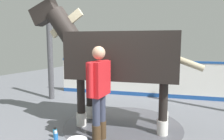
% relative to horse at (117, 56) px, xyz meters
% --- Properties ---
extents(ground_plane, '(16.00, 16.00, 0.02)m').
position_rel_horse_xyz_m(ground_plane, '(0.18, -0.03, -1.44)').
color(ground_plane, slate).
extents(wet_patch, '(2.43, 2.43, 0.00)m').
position_rel_horse_xyz_m(wet_patch, '(-0.03, 0.13, -1.43)').
color(wet_patch, '#4C4C54').
rests_on(wet_patch, ground).
extents(barrier_wall, '(1.34, 5.08, 1.14)m').
position_rel_horse_xyz_m(barrier_wall, '(-2.42, -0.47, -0.90)').
color(barrier_wall, white).
rests_on(barrier_wall, ground).
extents(roof_post_near, '(0.16, 0.16, 2.68)m').
position_rel_horse_xyz_m(roof_post_near, '(-0.84, -2.65, -0.09)').
color(roof_post_near, '#4C4C51').
rests_on(roof_post_near, ground).
extents(horse, '(1.39, 3.47, 2.59)m').
position_rel_horse_xyz_m(horse, '(0.00, 0.00, 0.00)').
color(horse, black).
rests_on(horse, ground).
extents(handler, '(0.66, 0.26, 1.64)m').
position_rel_horse_xyz_m(handler, '(0.80, 0.08, -0.49)').
color(handler, '#47331E').
rests_on(handler, ground).
extents(bottle_shampoo, '(0.07, 0.07, 0.19)m').
position_rel_horse_xyz_m(bottle_shampoo, '(1.07, -0.68, -1.34)').
color(bottle_shampoo, '#3399CC').
rests_on(bottle_shampoo, ground).
extents(bottle_spray, '(0.07, 0.07, 0.21)m').
position_rel_horse_xyz_m(bottle_spray, '(1.22, -0.52, -1.33)').
color(bottle_spray, blue).
rests_on(bottle_spray, ground).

